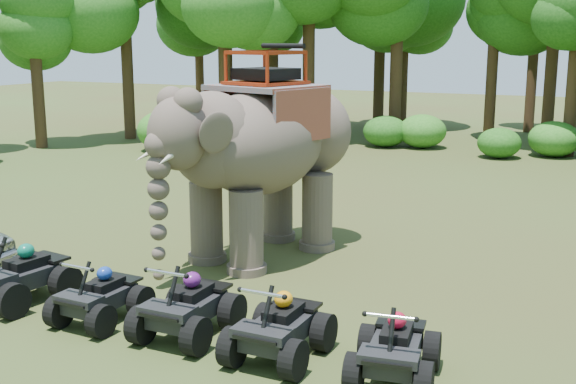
# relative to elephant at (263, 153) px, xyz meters

# --- Properties ---
(ground) EXTENTS (110.00, 110.00, 0.00)m
(ground) POSITION_rel_elephant_xyz_m (1.33, -2.70, -2.39)
(ground) COLOR #47381E
(ground) RESTS_ON ground
(elephant) EXTENTS (4.00, 6.17, 4.78)m
(elephant) POSITION_rel_elephant_xyz_m (0.00, 0.00, 0.00)
(elephant) COLOR brown
(elephant) RESTS_ON ground
(atv_0) EXTENTS (1.60, 2.03, 1.38)m
(atv_0) POSITION_rel_elephant_xyz_m (-2.77, -4.71, -1.70)
(atv_0) COLOR black
(atv_0) RESTS_ON ground
(atv_1) EXTENTS (1.25, 1.67, 1.20)m
(atv_1) POSITION_rel_elephant_xyz_m (-0.78, -4.83, -1.79)
(atv_1) COLOR black
(atv_1) RESTS_ON ground
(atv_2) EXTENTS (1.31, 1.80, 1.33)m
(atv_2) POSITION_rel_elephant_xyz_m (0.97, -4.71, -1.73)
(atv_2) COLOR black
(atv_2) RESTS_ON ground
(atv_3) EXTENTS (1.30, 1.77, 1.30)m
(atv_3) POSITION_rel_elephant_xyz_m (2.74, -4.84, -1.74)
(atv_3) COLOR black
(atv_3) RESTS_ON ground
(atv_4) EXTENTS (1.45, 1.83, 1.24)m
(atv_4) POSITION_rel_elephant_xyz_m (4.59, -4.81, -1.77)
(atv_4) COLOR black
(atv_4) RESTS_ON ground
(tree_0) EXTENTS (5.31, 5.31, 7.58)m
(tree_0) POSITION_rel_elephant_xyz_m (1.33, 21.77, 1.40)
(tree_0) COLOR #195114
(tree_0) RESTS_ON ground
(tree_1) EXTENTS (5.31, 5.31, 7.58)m
(tree_1) POSITION_rel_elephant_xyz_m (5.24, 18.36, 1.40)
(tree_1) COLOR #195114
(tree_1) RESTS_ON ground
(tree_26) EXTENTS (5.20, 5.20, 7.42)m
(tree_26) POSITION_rel_elephant_xyz_m (-16.89, 10.65, 1.32)
(tree_26) COLOR #195114
(tree_26) RESTS_ON ground
(tree_27) EXTENTS (6.14, 6.14, 8.77)m
(tree_27) POSITION_rel_elephant_xyz_m (-15.12, 14.94, 1.99)
(tree_27) COLOR #195114
(tree_27) RESTS_ON ground
(tree_28) EXTENTS (5.56, 5.56, 7.94)m
(tree_28) POSITION_rel_elephant_xyz_m (-9.97, 15.53, 1.58)
(tree_28) COLOR #195114
(tree_28) RESTS_ON ground
(tree_29) EXTENTS (6.81, 6.81, 9.73)m
(tree_29) POSITION_rel_elephant_xyz_m (-6.70, 18.01, 2.47)
(tree_29) COLOR #195114
(tree_29) RESTS_ON ground
(tree_30) EXTENTS (6.63, 6.63, 9.47)m
(tree_30) POSITION_rel_elephant_xyz_m (-2.90, 19.88, 2.34)
(tree_30) COLOR #195114
(tree_30) RESTS_ON ground
(tree_31) EXTENTS (4.98, 4.98, 7.12)m
(tree_31) POSITION_rel_elephant_xyz_m (-11.82, 24.44, 1.17)
(tree_31) COLOR #195114
(tree_31) RESTS_ON ground
(tree_33) EXTENTS (5.67, 5.67, 8.10)m
(tree_33) POSITION_rel_elephant_xyz_m (-4.52, 26.74, 1.66)
(tree_33) COLOR #195114
(tree_33) RESTS_ON ground
(tree_34) EXTENTS (5.55, 5.55, 7.94)m
(tree_34) POSITION_rel_elephant_xyz_m (2.68, 26.14, 1.58)
(tree_34) COLOR #195114
(tree_34) RESTS_ON ground
(tree_37) EXTENTS (6.10, 6.10, 8.71)m
(tree_37) POSITION_rel_elephant_xyz_m (-11.57, 18.61, 1.96)
(tree_37) COLOR #195114
(tree_37) RESTS_ON ground
(tree_39) EXTENTS (7.48, 7.48, 10.69)m
(tree_39) POSITION_rel_elephant_xyz_m (-9.67, 20.07, 2.95)
(tree_39) COLOR #195114
(tree_39) RESTS_ON ground
(tree_40) EXTENTS (5.44, 5.44, 7.77)m
(tree_40) POSITION_rel_elephant_xyz_m (-17.22, 24.96, 1.49)
(tree_40) COLOR #195114
(tree_40) RESTS_ON ground
(tree_42) EXTENTS (6.03, 6.03, 8.62)m
(tree_42) POSITION_rel_elephant_xyz_m (4.04, 21.59, 1.92)
(tree_42) COLOR #195114
(tree_42) RESTS_ON ground
(tree_43) EXTENTS (7.54, 7.54, 10.78)m
(tree_43) POSITION_rel_elephant_xyz_m (-5.82, 26.27, 3.00)
(tree_43) COLOR #195114
(tree_43) RESTS_ON ground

